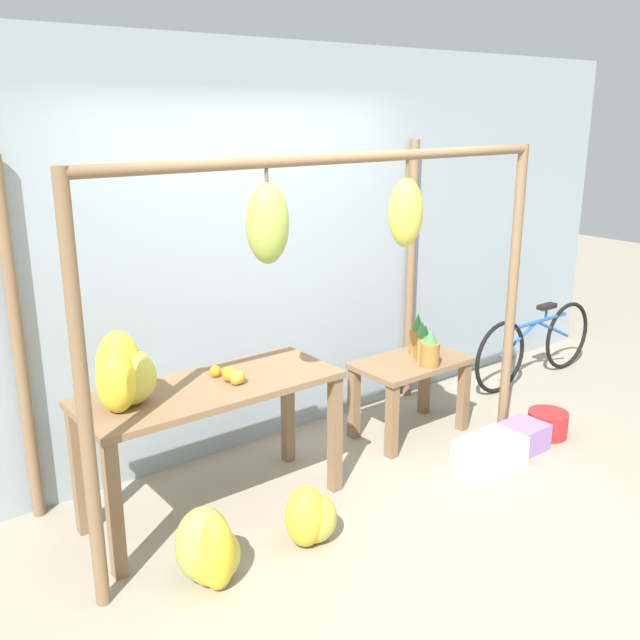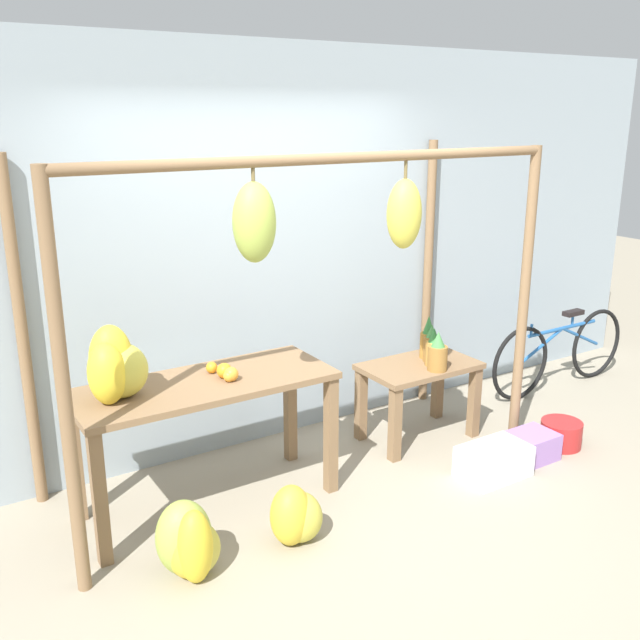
{
  "view_description": "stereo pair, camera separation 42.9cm",
  "coord_description": "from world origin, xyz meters",
  "px_view_note": "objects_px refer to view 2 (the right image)",
  "views": [
    {
      "loc": [
        -2.53,
        -2.66,
        2.35
      ],
      "look_at": [
        0.14,
        0.78,
        1.07
      ],
      "focal_mm": 40.0,
      "sensor_mm": 36.0,
      "label": 1
    },
    {
      "loc": [
        -2.18,
        -2.9,
        2.35
      ],
      "look_at": [
        0.14,
        0.78,
        1.07
      ],
      "focal_mm": 40.0,
      "sensor_mm": 36.0,
      "label": 2
    }
  ],
  "objects_px": {
    "banana_pile_on_table": "(114,368)",
    "fruit_crate_purple": "(527,447)",
    "orange_pile": "(225,372)",
    "parked_bicycle": "(560,351)",
    "banana_pile_ground_left": "(189,544)",
    "fruit_crate_white": "(494,461)",
    "blue_bucket": "(561,434)",
    "pineapple_cluster": "(433,348)",
    "banana_pile_ground_right": "(295,516)"
  },
  "relations": [
    {
      "from": "banana_pile_ground_right",
      "to": "fruit_crate_white",
      "type": "distance_m",
      "value": 1.51
    },
    {
      "from": "orange_pile",
      "to": "banana_pile_ground_left",
      "type": "distance_m",
      "value": 1.01
    },
    {
      "from": "banana_pile_ground_right",
      "to": "blue_bucket",
      "type": "height_order",
      "value": "banana_pile_ground_right"
    },
    {
      "from": "orange_pile",
      "to": "fruit_crate_purple",
      "type": "height_order",
      "value": "orange_pile"
    },
    {
      "from": "fruit_crate_white",
      "to": "fruit_crate_purple",
      "type": "bearing_deg",
      "value": 5.91
    },
    {
      "from": "banana_pile_on_table",
      "to": "banana_pile_ground_left",
      "type": "bearing_deg",
      "value": -76.83
    },
    {
      "from": "banana_pile_ground_right",
      "to": "blue_bucket",
      "type": "bearing_deg",
      "value": 0.29
    },
    {
      "from": "fruit_crate_purple",
      "to": "blue_bucket",
      "type": "bearing_deg",
      "value": 3.21
    },
    {
      "from": "banana_pile_on_table",
      "to": "parked_bicycle",
      "type": "height_order",
      "value": "banana_pile_on_table"
    },
    {
      "from": "fruit_crate_purple",
      "to": "banana_pile_ground_left",
      "type": "bearing_deg",
      "value": 179.02
    },
    {
      "from": "banana_pile_ground_left",
      "to": "fruit_crate_purple",
      "type": "relative_size",
      "value": 1.01
    },
    {
      "from": "fruit_crate_purple",
      "to": "fruit_crate_white",
      "type": "bearing_deg",
      "value": -174.09
    },
    {
      "from": "pineapple_cluster",
      "to": "banana_pile_ground_left",
      "type": "relative_size",
      "value": 0.89
    },
    {
      "from": "banana_pile_on_table",
      "to": "pineapple_cluster",
      "type": "distance_m",
      "value": 2.3
    },
    {
      "from": "orange_pile",
      "to": "parked_bicycle",
      "type": "height_order",
      "value": "orange_pile"
    },
    {
      "from": "banana_pile_on_table",
      "to": "banana_pile_ground_right",
      "type": "height_order",
      "value": "banana_pile_on_table"
    },
    {
      "from": "orange_pile",
      "to": "blue_bucket",
      "type": "distance_m",
      "value": 2.55
    },
    {
      "from": "orange_pile",
      "to": "fruit_crate_purple",
      "type": "xyz_separation_m",
      "value": [
        1.98,
        -0.61,
        -0.76
      ]
    },
    {
      "from": "blue_bucket",
      "to": "fruit_crate_white",
      "type": "bearing_deg",
      "value": -175.47
    },
    {
      "from": "orange_pile",
      "to": "parked_bicycle",
      "type": "distance_m",
      "value": 3.3
    },
    {
      "from": "orange_pile",
      "to": "fruit_crate_purple",
      "type": "bearing_deg",
      "value": -17.15
    },
    {
      "from": "banana_pile_ground_right",
      "to": "blue_bucket",
      "type": "relative_size",
      "value": 1.37
    },
    {
      "from": "banana_pile_ground_right",
      "to": "fruit_crate_purple",
      "type": "bearing_deg",
      "value": -0.3
    },
    {
      "from": "banana_pile_ground_right",
      "to": "banana_pile_ground_left",
      "type": "bearing_deg",
      "value": 176.98
    },
    {
      "from": "banana_pile_ground_left",
      "to": "fruit_crate_purple",
      "type": "height_order",
      "value": "banana_pile_ground_left"
    },
    {
      "from": "banana_pile_on_table",
      "to": "blue_bucket",
      "type": "relative_size",
      "value": 1.42
    },
    {
      "from": "banana_pile_ground_left",
      "to": "fruit_crate_white",
      "type": "height_order",
      "value": "banana_pile_ground_left"
    },
    {
      "from": "pineapple_cluster",
      "to": "parked_bicycle",
      "type": "distance_m",
      "value": 1.66
    },
    {
      "from": "banana_pile_ground_left",
      "to": "orange_pile",
      "type": "bearing_deg",
      "value": 48.98
    },
    {
      "from": "banana_pile_on_table",
      "to": "blue_bucket",
      "type": "xyz_separation_m",
      "value": [
        3.0,
        -0.63,
        -0.9
      ]
    },
    {
      "from": "blue_bucket",
      "to": "fruit_crate_purple",
      "type": "height_order",
      "value": "same"
    },
    {
      "from": "pineapple_cluster",
      "to": "parked_bicycle",
      "type": "bearing_deg",
      "value": 5.77
    },
    {
      "from": "blue_bucket",
      "to": "banana_pile_ground_right",
      "type": "bearing_deg",
      "value": -179.71
    },
    {
      "from": "banana_pile_ground_left",
      "to": "fruit_crate_white",
      "type": "distance_m",
      "value": 2.12
    },
    {
      "from": "banana_pile_on_table",
      "to": "parked_bicycle",
      "type": "bearing_deg",
      "value": 2.18
    },
    {
      "from": "pineapple_cluster",
      "to": "blue_bucket",
      "type": "height_order",
      "value": "pineapple_cluster"
    },
    {
      "from": "banana_pile_ground_left",
      "to": "banana_pile_on_table",
      "type": "bearing_deg",
      "value": 103.17
    },
    {
      "from": "banana_pile_on_table",
      "to": "fruit_crate_purple",
      "type": "bearing_deg",
      "value": -14.0
    },
    {
      "from": "fruit_crate_white",
      "to": "parked_bicycle",
      "type": "distance_m",
      "value": 1.85
    },
    {
      "from": "blue_bucket",
      "to": "fruit_crate_purple",
      "type": "xyz_separation_m",
      "value": [
        -0.38,
        -0.02,
        0.0
      ]
    },
    {
      "from": "orange_pile",
      "to": "banana_pile_ground_left",
      "type": "relative_size",
      "value": 0.63
    },
    {
      "from": "banana_pile_on_table",
      "to": "fruit_crate_white",
      "type": "bearing_deg",
      "value": -16.98
    },
    {
      "from": "fruit_crate_white",
      "to": "blue_bucket",
      "type": "relative_size",
      "value": 1.57
    },
    {
      "from": "orange_pile",
      "to": "parked_bicycle",
      "type": "relative_size",
      "value": 0.16
    },
    {
      "from": "fruit_crate_white",
      "to": "banana_pile_ground_right",
      "type": "bearing_deg",
      "value": 178.21
    },
    {
      "from": "banana_pile_ground_left",
      "to": "fruit_crate_purple",
      "type": "xyz_separation_m",
      "value": [
        2.48,
        -0.04,
        -0.09
      ]
    },
    {
      "from": "pineapple_cluster",
      "to": "fruit_crate_purple",
      "type": "xyz_separation_m",
      "value": [
        0.34,
        -0.64,
        -0.61
      ]
    },
    {
      "from": "blue_bucket",
      "to": "parked_bicycle",
      "type": "distance_m",
      "value": 1.21
    },
    {
      "from": "banana_pile_ground_left",
      "to": "blue_bucket",
      "type": "relative_size",
      "value": 1.42
    },
    {
      "from": "banana_pile_ground_left",
      "to": "pineapple_cluster",
      "type": "bearing_deg",
      "value": 15.59
    }
  ]
}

